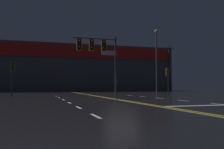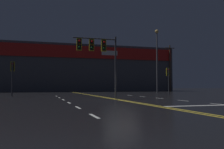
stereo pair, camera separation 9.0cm
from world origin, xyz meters
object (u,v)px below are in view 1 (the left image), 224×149
object	(u,v)px
traffic_signal_corner_northeast	(168,75)
streetlight_near_right	(156,53)
traffic_signal_corner_northwest	(12,71)
traffic_signal_median	(97,50)

from	to	relation	value
traffic_signal_corner_northeast	streetlight_near_right	distance (m)	7.86
traffic_signal_corner_northwest	streetlight_near_right	distance (m)	20.96
traffic_signal_corner_northwest	traffic_signal_corner_northeast	bearing A→B (deg)	-0.04
streetlight_near_right	traffic_signal_median	bearing A→B (deg)	-131.75
traffic_signal_corner_northeast	traffic_signal_median	bearing A→B (deg)	-145.40
traffic_signal_median	traffic_signal_corner_northwest	xyz separation A→B (m)	(-7.11, 7.29, -1.43)
traffic_signal_median	streetlight_near_right	size ratio (longest dim) A/B	0.54
traffic_signal_corner_northwest	streetlight_near_right	world-z (taller)	streetlight_near_right
traffic_signal_median	streetlight_near_right	xyz separation A→B (m)	(12.45, 13.95, 2.07)
traffic_signal_median	streetlight_near_right	distance (m)	18.82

